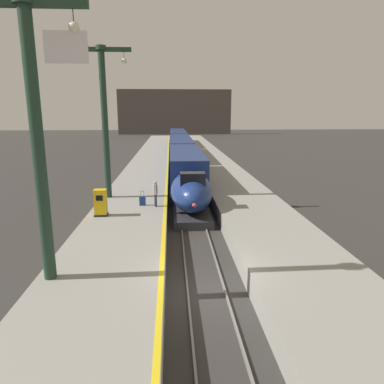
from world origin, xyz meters
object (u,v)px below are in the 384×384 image
station_column_mid (104,111)px  passenger_near_edge (155,192)px  rolling_suitcase (142,201)px  ticket_machine_yellow (101,204)px  station_column_near (37,117)px  highspeed_train_main (181,151)px

station_column_mid → passenger_near_edge: station_column_mid is taller
rolling_suitcase → ticket_machine_yellow: ticket_machine_yellow is taller
station_column_mid → rolling_suitcase: (2.63, -2.48, -5.83)m
passenger_near_edge → rolling_suitcase: size_ratio=1.72×
station_column_mid → rolling_suitcase: size_ratio=10.53×
station_column_mid → station_column_near: bearing=-89.8°
station_column_near → station_column_mid: 12.68m
highspeed_train_main → rolling_suitcase: size_ratio=57.38×
station_column_near → station_column_mid: size_ratio=0.93×
highspeed_train_main → rolling_suitcase: bearing=-97.5°
passenger_near_edge → ticket_machine_yellow: passenger_near_edge is taller
station_column_near → ticket_machine_yellow: 9.50m
highspeed_train_main → station_column_mid: bearing=-104.7°
station_column_mid → ticket_machine_yellow: station_column_mid is taller
station_column_near → highspeed_train_main: bearing=80.6°
highspeed_train_main → rolling_suitcase: highspeed_train_main is taller
highspeed_train_main → station_column_mid: station_column_mid is taller
station_column_near → station_column_mid: station_column_mid is taller
rolling_suitcase → station_column_mid: bearing=136.7°
rolling_suitcase → ticket_machine_yellow: size_ratio=0.61×
passenger_near_edge → ticket_machine_yellow: size_ratio=1.06×
ticket_machine_yellow → station_column_near: bearing=-92.1°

